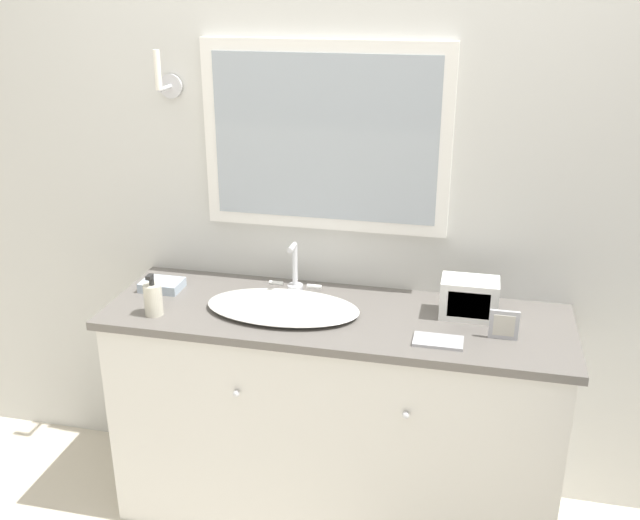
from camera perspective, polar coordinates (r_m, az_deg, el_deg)
wall_back at (r=2.69m, az=2.55°, el=6.39°), size 8.00×0.18×2.55m
vanity_counter at (r=2.77m, az=1.16°, el=-12.35°), size 1.67×0.54×0.87m
sink_basin at (r=2.57m, az=-2.97°, el=-3.68°), size 0.56×0.36×0.20m
soap_bottle at (r=2.59m, az=-13.20°, el=-3.05°), size 0.07×0.07×0.16m
appliance_box at (r=2.56m, az=11.85°, el=-3.01°), size 0.20×0.13×0.14m
picture_frame at (r=2.44m, az=14.50°, el=-5.05°), size 0.10×0.01×0.10m
hand_towel_near_sink at (r=2.81m, az=-12.53°, el=-1.97°), size 0.15×0.11×0.04m
metal_tray at (r=2.39m, az=9.43°, el=-6.42°), size 0.16×0.10×0.01m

